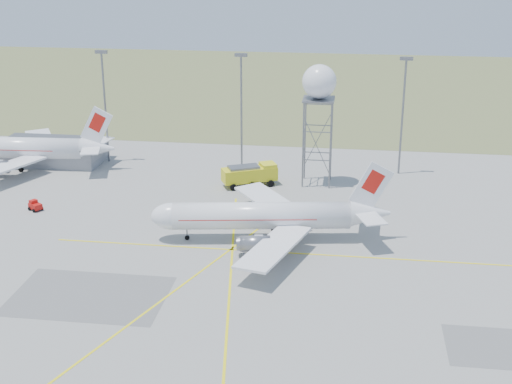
# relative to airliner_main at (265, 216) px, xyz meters

# --- Properties ---
(grass_strip) EXTENTS (400.00, 120.00, 0.03)m
(grass_strip) POSITION_rel_airliner_main_xyz_m (1.69, 105.95, -3.42)
(grass_strip) COLOR #556135
(grass_strip) RESTS_ON ground
(building_grey) EXTENTS (19.00, 10.00, 3.90)m
(building_grey) POSITION_rel_airliner_main_xyz_m (-43.31, 29.95, -1.46)
(building_grey) COLOR gray
(building_grey) RESTS_ON ground
(mast_a) EXTENTS (2.20, 0.50, 20.50)m
(mast_a) POSITION_rel_airliner_main_xyz_m (-33.31, 31.95, 8.63)
(mast_a) COLOR slate
(mast_a) RESTS_ON ground
(mast_b) EXTENTS (2.20, 0.50, 20.50)m
(mast_b) POSITION_rel_airliner_main_xyz_m (-8.31, 31.95, 8.63)
(mast_b) COLOR slate
(mast_b) RESTS_ON ground
(mast_c) EXTENTS (2.20, 0.50, 20.50)m
(mast_c) POSITION_rel_airliner_main_xyz_m (19.69, 31.95, 8.63)
(mast_c) COLOR slate
(mast_c) RESTS_ON ground
(airliner_main) EXTENTS (32.91, 31.69, 11.21)m
(airliner_main) POSITION_rel_airliner_main_xyz_m (0.00, 0.00, 0.00)
(airliner_main) COLOR white
(airliner_main) RESTS_ON ground
(airliner_far) EXTENTS (34.08, 33.08, 11.59)m
(airliner_far) POSITION_rel_airliner_main_xyz_m (-48.12, 26.17, 0.12)
(airliner_far) COLOR white
(airliner_far) RESTS_ON ground
(radar_tower) EXTENTS (5.56, 5.56, 20.14)m
(radar_tower) POSITION_rel_airliner_main_xyz_m (5.63, 24.65, 7.87)
(radar_tower) COLOR slate
(radar_tower) RESTS_ON ground
(fire_truck) EXTENTS (9.53, 6.64, 3.64)m
(fire_truck) POSITION_rel_airliner_main_xyz_m (-5.18, 22.00, -1.69)
(fire_truck) COLOR yellow
(fire_truck) RESTS_ON ground
(baggage_tug) EXTENTS (2.44, 2.38, 1.57)m
(baggage_tug) POSITION_rel_airliner_main_xyz_m (-36.20, 6.19, -2.84)
(baggage_tug) COLOR #B4110C
(baggage_tug) RESTS_ON ground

